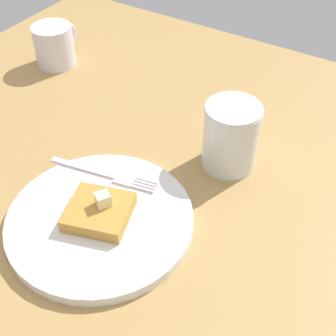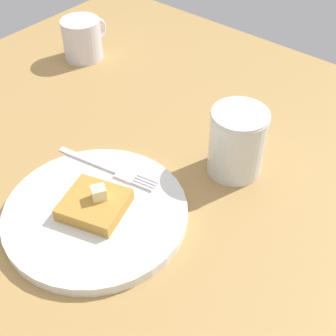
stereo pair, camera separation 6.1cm
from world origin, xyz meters
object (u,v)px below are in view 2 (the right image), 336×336
at_px(fork, 112,170).
at_px(coffee_mug, 83,39).
at_px(syrup_jar, 237,143).
at_px(plate, 94,214).

distance_m(fork, coffee_mug, 0.35).
xyz_separation_m(syrup_jar, coffee_mug, (0.08, 0.40, -0.01)).
distance_m(plate, coffee_mug, 0.42).
distance_m(fork, syrup_jar, 0.18).
relative_size(plate, coffee_mug, 2.42).
height_order(syrup_jar, coffee_mug, syrup_jar).
xyz_separation_m(plate, coffee_mug, (0.28, 0.32, 0.03)).
distance_m(syrup_jar, coffee_mug, 0.41).
distance_m(plate, syrup_jar, 0.22).
height_order(fork, coffee_mug, coffee_mug).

